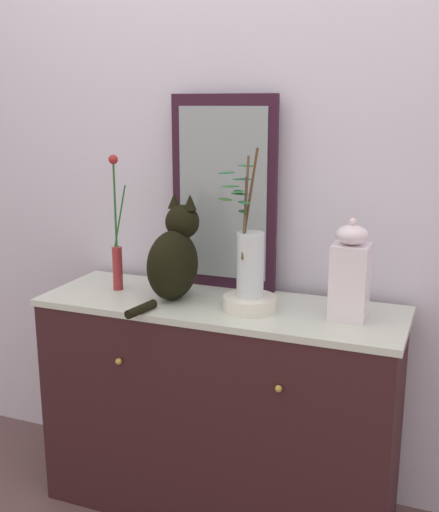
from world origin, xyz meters
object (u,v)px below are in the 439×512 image
at_px(vase_slim_green, 117,249).
at_px(bowl_porcelain, 250,303).
at_px(cat_sitting, 174,257).
at_px(vase_glass_clear, 249,259).
at_px(jar_lidded_porcelain, 350,274).
at_px(mirror_leaning, 224,194).
at_px(sideboard, 219,407).

bearing_deg(vase_slim_green, bowl_porcelain, -4.70).
relative_size(cat_sitting, bowl_porcelain, 2.09).
relative_size(cat_sitting, vase_glass_clear, 0.77).
distance_m(cat_sitting, bowl_porcelain, 0.34).
height_order(cat_sitting, vase_glass_clear, vase_glass_clear).
distance_m(cat_sitting, vase_slim_green, 0.26).
distance_m(cat_sitting, jar_lidded_porcelain, 0.65).
relative_size(bowl_porcelain, vase_glass_clear, 0.37).
height_order(vase_slim_green, vase_glass_clear, vase_glass_clear).
relative_size(vase_slim_green, jar_lidded_porcelain, 1.52).
distance_m(bowl_porcelain, jar_lidded_porcelain, 0.37).
bearing_deg(vase_glass_clear, cat_sitting, 175.57).
bearing_deg(mirror_leaning, vase_glass_clear, -51.24).
height_order(sideboard, mirror_leaning, mirror_leaning).
distance_m(mirror_leaning, vase_slim_green, 0.47).
relative_size(sideboard, mirror_leaning, 1.80).
bearing_deg(sideboard, jar_lidded_porcelain, 1.13).
relative_size(mirror_leaning, cat_sitting, 1.89).
bearing_deg(jar_lidded_porcelain, vase_slim_green, 179.73).
bearing_deg(cat_sitting, mirror_leaning, 61.64).
relative_size(mirror_leaning, vase_glass_clear, 1.44).
height_order(mirror_leaning, jar_lidded_porcelain, mirror_leaning).
bearing_deg(jar_lidded_porcelain, vase_glass_clear, -173.20).
xyz_separation_m(cat_sitting, vase_slim_green, (-0.26, 0.02, 0.00)).
xyz_separation_m(sideboard, mirror_leaning, (-0.06, 0.20, 0.80)).
xyz_separation_m(vase_slim_green, vase_glass_clear, (0.57, -0.05, 0.02)).
height_order(sideboard, bowl_porcelain, bowl_porcelain).
bearing_deg(vase_glass_clear, mirror_leaning, 128.76).
height_order(cat_sitting, jar_lidded_porcelain, cat_sitting).
xyz_separation_m(sideboard, bowl_porcelain, (0.13, -0.03, 0.45)).
distance_m(sideboard, bowl_porcelain, 0.47).
height_order(bowl_porcelain, jar_lidded_porcelain, jar_lidded_porcelain).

